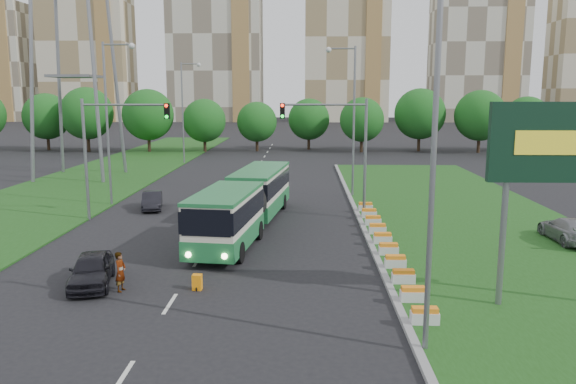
{
  "coord_description": "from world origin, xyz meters",
  "views": [
    {
      "loc": [
        2.34,
        -27.19,
        8.26
      ],
      "look_at": [
        1.4,
        5.29,
        2.6
      ],
      "focal_mm": 35.0,
      "sensor_mm": 36.0,
      "label": 1
    }
  ],
  "objects_px": {
    "traffic_mast_median": "(341,139)",
    "car_left_near": "(92,270)",
    "car_left_far": "(152,201)",
    "traffic_mast_left": "(109,140)",
    "billboard": "(569,151)",
    "pedestrian": "(120,272)",
    "articulated_bus": "(245,202)",
    "shopping_trolley": "(197,282)",
    "car_median": "(569,229)"
  },
  "relations": [
    {
      "from": "articulated_bus",
      "to": "traffic_mast_median",
      "type": "bearing_deg",
      "value": 35.72
    },
    {
      "from": "billboard",
      "to": "car_left_near",
      "type": "distance_m",
      "value": 20.05
    },
    {
      "from": "traffic_mast_left",
      "to": "shopping_trolley",
      "type": "relative_size",
      "value": 11.86
    },
    {
      "from": "billboard",
      "to": "pedestrian",
      "type": "relative_size",
      "value": 4.67
    },
    {
      "from": "car_left_far",
      "to": "car_median",
      "type": "xyz_separation_m",
      "value": [
        25.85,
        -8.94,
        0.2
      ]
    },
    {
      "from": "traffic_mast_left",
      "to": "car_left_far",
      "type": "bearing_deg",
      "value": 65.45
    },
    {
      "from": "billboard",
      "to": "car_left_far",
      "type": "bearing_deg",
      "value": 138.37
    },
    {
      "from": "car_left_near",
      "to": "pedestrian",
      "type": "height_order",
      "value": "pedestrian"
    },
    {
      "from": "car_left_far",
      "to": "car_median",
      "type": "height_order",
      "value": "car_median"
    },
    {
      "from": "billboard",
      "to": "traffic_mast_left",
      "type": "distance_m",
      "value": 27.16
    },
    {
      "from": "traffic_mast_median",
      "to": "billboard",
      "type": "bearing_deg",
      "value": -64.97
    },
    {
      "from": "articulated_bus",
      "to": "shopping_trolley",
      "type": "bearing_deg",
      "value": -87.77
    },
    {
      "from": "billboard",
      "to": "car_median",
      "type": "height_order",
      "value": "billboard"
    },
    {
      "from": "car_left_near",
      "to": "traffic_mast_median",
      "type": "bearing_deg",
      "value": 37.26
    },
    {
      "from": "billboard",
      "to": "car_left_far",
      "type": "relative_size",
      "value": 2.07
    },
    {
      "from": "articulated_bus",
      "to": "car_left_near",
      "type": "xyz_separation_m",
      "value": [
        -5.65,
        -10.59,
        -1.02
      ]
    },
    {
      "from": "car_left_near",
      "to": "car_median",
      "type": "distance_m",
      "value": 25.22
    },
    {
      "from": "car_median",
      "to": "shopping_trolley",
      "type": "distance_m",
      "value": 20.94
    },
    {
      "from": "traffic_mast_median",
      "to": "articulated_bus",
      "type": "height_order",
      "value": "traffic_mast_median"
    },
    {
      "from": "car_median",
      "to": "articulated_bus",
      "type": "bearing_deg",
      "value": -10.12
    },
    {
      "from": "shopping_trolley",
      "to": "articulated_bus",
      "type": "bearing_deg",
      "value": 87.49
    },
    {
      "from": "traffic_mast_left",
      "to": "car_left_near",
      "type": "height_order",
      "value": "traffic_mast_left"
    },
    {
      "from": "articulated_bus",
      "to": "car_left_far",
      "type": "relative_size",
      "value": 4.44
    },
    {
      "from": "traffic_mast_left",
      "to": "pedestrian",
      "type": "height_order",
      "value": "traffic_mast_left"
    },
    {
      "from": "car_median",
      "to": "traffic_mast_left",
      "type": "bearing_deg",
      "value": -11.76
    },
    {
      "from": "traffic_mast_median",
      "to": "car_median",
      "type": "height_order",
      "value": "traffic_mast_median"
    },
    {
      "from": "articulated_bus",
      "to": "shopping_trolley",
      "type": "relative_size",
      "value": 25.42
    },
    {
      "from": "traffic_mast_median",
      "to": "car_left_far",
      "type": "bearing_deg",
      "value": 168.96
    },
    {
      "from": "car_left_far",
      "to": "traffic_mast_left",
      "type": "bearing_deg",
      "value": -127.05
    },
    {
      "from": "traffic_mast_left",
      "to": "shopping_trolley",
      "type": "height_order",
      "value": "traffic_mast_left"
    },
    {
      "from": "traffic_mast_median",
      "to": "traffic_mast_left",
      "type": "height_order",
      "value": "same"
    },
    {
      "from": "articulated_bus",
      "to": "car_left_far",
      "type": "bearing_deg",
      "value": 148.54
    },
    {
      "from": "traffic_mast_median",
      "to": "car_left_far",
      "type": "relative_size",
      "value": 2.07
    },
    {
      "from": "shopping_trolley",
      "to": "car_left_far",
      "type": "bearing_deg",
      "value": 113.34
    },
    {
      "from": "car_left_near",
      "to": "shopping_trolley",
      "type": "bearing_deg",
      "value": -18.0
    },
    {
      "from": "articulated_bus",
      "to": "car_left_near",
      "type": "distance_m",
      "value": 12.05
    },
    {
      "from": "traffic_mast_left",
      "to": "traffic_mast_median",
      "type": "bearing_deg",
      "value": 3.77
    },
    {
      "from": "traffic_mast_median",
      "to": "shopping_trolley",
      "type": "distance_m",
      "value": 16.72
    },
    {
      "from": "billboard",
      "to": "pedestrian",
      "type": "distance_m",
      "value": 18.5
    },
    {
      "from": "articulated_bus",
      "to": "car_left_far",
      "type": "distance_m",
      "value": 9.59
    },
    {
      "from": "car_left_far",
      "to": "car_median",
      "type": "relative_size",
      "value": 0.82
    },
    {
      "from": "traffic_mast_median",
      "to": "car_left_near",
      "type": "distance_m",
      "value": 18.75
    },
    {
      "from": "articulated_bus",
      "to": "car_left_far",
      "type": "xyz_separation_m",
      "value": [
        -7.45,
        5.94,
        -1.09
      ]
    },
    {
      "from": "billboard",
      "to": "car_median",
      "type": "bearing_deg",
      "value": 63.3
    },
    {
      "from": "pedestrian",
      "to": "shopping_trolley",
      "type": "bearing_deg",
      "value": -76.0
    },
    {
      "from": "traffic_mast_left",
      "to": "articulated_bus",
      "type": "xyz_separation_m",
      "value": [
        9.11,
        -2.3,
        -3.62
      ]
    },
    {
      "from": "traffic_mast_median",
      "to": "car_left_near",
      "type": "height_order",
      "value": "traffic_mast_median"
    },
    {
      "from": "pedestrian",
      "to": "billboard",
      "type": "bearing_deg",
      "value": -84.95
    },
    {
      "from": "traffic_mast_left",
      "to": "car_left_near",
      "type": "bearing_deg",
      "value": -75.01
    },
    {
      "from": "articulated_bus",
      "to": "billboard",
      "type": "bearing_deg",
      "value": -36.11
    }
  ]
}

